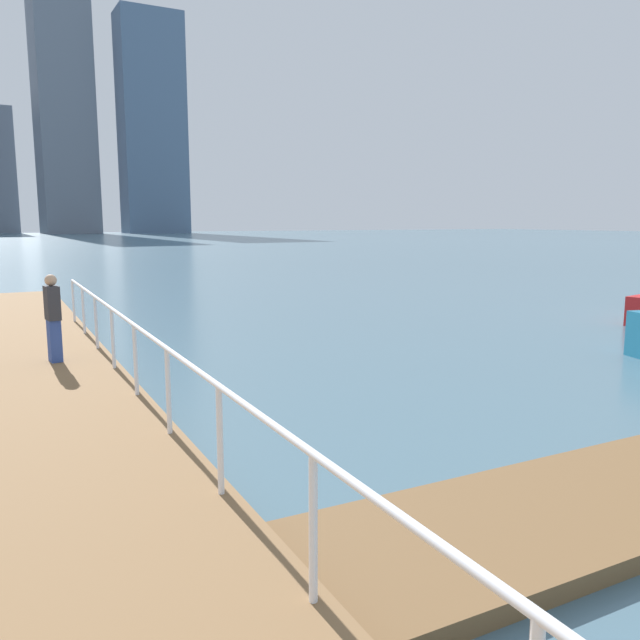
% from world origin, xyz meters
% --- Properties ---
extents(ground_plane, '(300.00, 300.00, 0.00)m').
position_xyz_m(ground_plane, '(0.00, 20.00, 0.00)').
color(ground_plane, '#476675').
extents(boardwalk_railing, '(0.06, 27.18, 1.08)m').
position_xyz_m(boardwalk_railing, '(-3.15, 8.50, 1.26)').
color(boardwalk_railing, white).
rests_on(boardwalk_railing, boardwalk).
extents(pedestrian_0, '(0.27, 0.39, 1.60)m').
position_xyz_m(pedestrian_0, '(-4.01, 17.27, 1.22)').
color(pedestrian_0, '#334C99').
rests_on(pedestrian_0, boardwalk).
extents(skyline_tower_3, '(12.22, 11.83, 53.44)m').
position_xyz_m(skyline_tower_3, '(11.35, 157.48, 26.72)').
color(skyline_tower_3, slate).
rests_on(skyline_tower_3, ground_plane).
extents(skyline_tower_4, '(13.97, 9.83, 48.10)m').
position_xyz_m(skyline_tower_4, '(29.36, 153.68, 24.05)').
color(skyline_tower_4, slate).
rests_on(skyline_tower_4, ground_plane).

